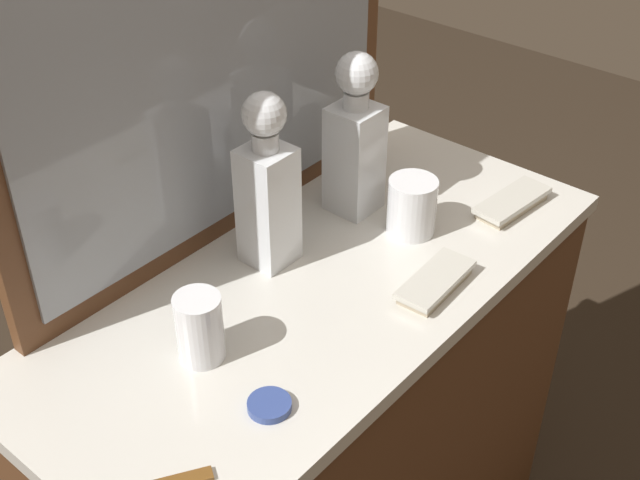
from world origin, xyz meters
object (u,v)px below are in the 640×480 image
crystal_decanter_far_right (268,197)px  crystal_tumbler_left (412,208)px  silver_brush_rear (512,203)px  crystal_tumbler_front (200,330)px  porcelain_dish (269,405)px  silver_brush_far_right (435,282)px  crystal_decanter_center (355,149)px

crystal_decanter_far_right → crystal_tumbler_left: size_ratio=2.97×
crystal_decanter_far_right → silver_brush_rear: bearing=-30.6°
crystal_tumbler_front → porcelain_dish: crystal_tumbler_front is taller
crystal_tumbler_left → silver_brush_far_right: crystal_tumbler_left is taller
crystal_decanter_far_right → crystal_decanter_center: (0.22, -0.01, -0.00)m
silver_brush_rear → porcelain_dish: silver_brush_rear is taller
crystal_tumbler_left → silver_brush_rear: bearing=-29.5°
crystal_decanter_far_right → crystal_tumbler_left: bearing=-31.5°
silver_brush_rear → silver_brush_far_right: same height
crystal_tumbler_front → crystal_decanter_center: bearing=9.8°
crystal_tumbler_left → silver_brush_rear: crystal_tumbler_left is taller
silver_brush_rear → porcelain_dish: size_ratio=2.78×
silver_brush_far_right → porcelain_dish: size_ratio=2.60×
silver_brush_far_right → porcelain_dish: 0.37m
silver_brush_far_right → crystal_decanter_center: bearing=67.7°
crystal_decanter_center → silver_brush_rear: size_ratio=1.78×
crystal_decanter_center → crystal_tumbler_front: size_ratio=2.81×
crystal_decanter_center → silver_brush_rear: (0.18, -0.23, -0.11)m
silver_brush_rear → crystal_decanter_center: bearing=129.0°
crystal_decanter_center → silver_brush_far_right: crystal_decanter_center is taller
crystal_decanter_center → porcelain_dish: crystal_decanter_center is taller
silver_brush_far_right → crystal_decanter_far_right: bearing=113.4°
porcelain_dish → silver_brush_rear: bearing=-0.2°
silver_brush_rear → silver_brush_far_right: (-0.29, -0.02, 0.00)m
crystal_tumbler_left → silver_brush_far_right: bearing=-130.8°
crystal_decanter_far_right → porcelain_dish: crystal_decanter_far_right is taller
crystal_tumbler_left → porcelain_dish: crystal_tumbler_left is taller
crystal_tumbler_left → porcelain_dish: (-0.47, -0.10, -0.04)m
crystal_tumbler_left → porcelain_dish: bearing=-168.1°
crystal_decanter_center → silver_brush_rear: bearing=-51.0°
crystal_tumbler_front → silver_brush_far_right: 0.40m
crystal_tumbler_left → porcelain_dish: 0.49m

